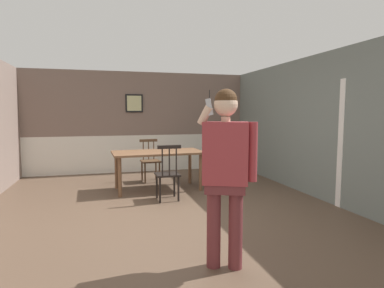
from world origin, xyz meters
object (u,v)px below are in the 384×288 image
at_px(dining_table, 158,156).
at_px(chair_near_window, 150,160).
at_px(person_figure, 226,165).
at_px(chair_by_doorway, 168,174).
at_px(chair_at_table_head, 217,163).

height_order(dining_table, chair_near_window, chair_near_window).
bearing_deg(dining_table, person_figure, -88.06).
xyz_separation_m(dining_table, chair_by_doorway, (0.04, -0.84, -0.21)).
distance_m(dining_table, chair_by_doorway, 0.87).
distance_m(chair_by_doorway, chair_at_table_head, 1.53).
height_order(dining_table, chair_by_doorway, chair_by_doorway).
xyz_separation_m(chair_at_table_head, person_figure, (-1.16, -3.51, 0.58)).
height_order(dining_table, chair_at_table_head, chair_at_table_head).
height_order(chair_at_table_head, person_figure, person_figure).
relative_size(chair_near_window, person_figure, 0.53).
xyz_separation_m(chair_by_doorway, person_figure, (0.08, -2.61, 0.57)).
xyz_separation_m(dining_table, chair_near_window, (-0.04, 0.84, -0.21)).
bearing_deg(chair_near_window, person_figure, 86.87).
bearing_deg(chair_by_doorway, dining_table, 91.98).
relative_size(dining_table, person_figure, 1.02).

